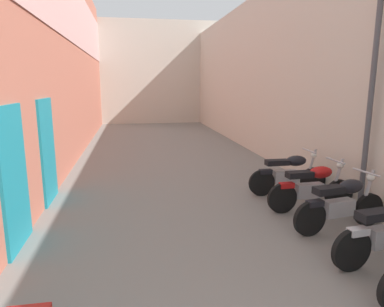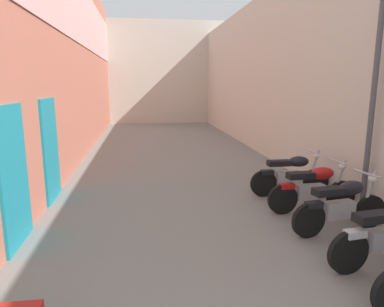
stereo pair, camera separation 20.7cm
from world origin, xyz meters
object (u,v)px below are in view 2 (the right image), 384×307
object	(u,v)px
motorcycle_fifth	(342,205)
motorcycle_seventh	(291,174)
street_lamp	(371,76)
motorcycle_sixth	(313,187)

from	to	relation	value
motorcycle_fifth	motorcycle_seventh	world-z (taller)	same
motorcycle_fifth	motorcycle_seventh	distance (m)	2.04
motorcycle_fifth	street_lamp	world-z (taller)	street_lamp
motorcycle_fifth	motorcycle_sixth	size ratio (longest dim) A/B	0.99
motorcycle_fifth	street_lamp	distance (m)	2.32
motorcycle_fifth	motorcycle_sixth	bearing A→B (deg)	89.99
street_lamp	motorcycle_seventh	bearing A→B (deg)	115.43
motorcycle_fifth	motorcycle_seventh	size ratio (longest dim) A/B	0.99
motorcycle_sixth	motorcycle_seventh	distance (m)	1.05
motorcycle_sixth	motorcycle_seventh	world-z (taller)	same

